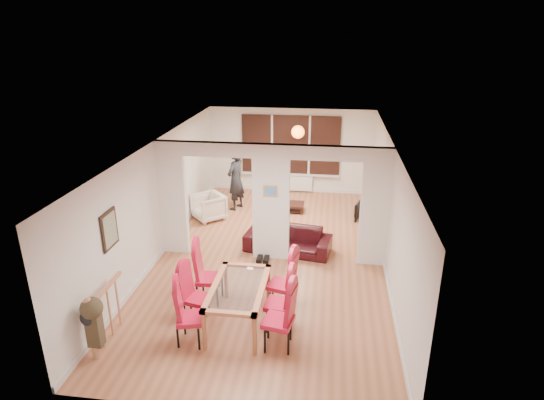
% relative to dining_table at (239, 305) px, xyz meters
% --- Properties ---
extents(floor, '(5.00, 9.00, 0.01)m').
position_rel_dining_table_xyz_m(floor, '(0.21, 2.54, -0.38)').
color(floor, '#AE6946').
rests_on(floor, ground).
extents(room_walls, '(5.00, 9.00, 2.60)m').
position_rel_dining_table_xyz_m(room_walls, '(0.21, 2.54, 0.92)').
color(room_walls, silver).
rests_on(room_walls, floor).
extents(divider_wall, '(5.00, 0.18, 2.60)m').
position_rel_dining_table_xyz_m(divider_wall, '(0.21, 2.54, 0.92)').
color(divider_wall, white).
rests_on(divider_wall, floor).
extents(bay_window_blinds, '(3.00, 0.08, 1.80)m').
position_rel_dining_table_xyz_m(bay_window_blinds, '(0.21, 6.98, 1.12)').
color(bay_window_blinds, black).
rests_on(bay_window_blinds, room_walls).
extents(radiator, '(1.40, 0.08, 0.50)m').
position_rel_dining_table_xyz_m(radiator, '(0.21, 6.94, -0.08)').
color(radiator, white).
rests_on(radiator, floor).
extents(pendant_light, '(0.36, 0.36, 0.36)m').
position_rel_dining_table_xyz_m(pendant_light, '(0.51, 5.84, 1.77)').
color(pendant_light, orange).
rests_on(pendant_light, room_walls).
extents(stair_newel, '(0.40, 1.20, 1.10)m').
position_rel_dining_table_xyz_m(stair_newel, '(-2.04, -0.66, 0.17)').
color(stair_newel, tan).
rests_on(stair_newel, floor).
extents(wall_poster, '(0.04, 0.52, 0.67)m').
position_rel_dining_table_xyz_m(wall_poster, '(-2.26, 0.14, 1.22)').
color(wall_poster, gray).
rests_on(wall_poster, room_walls).
extents(pillar_photo, '(0.30, 0.03, 0.25)m').
position_rel_dining_table_xyz_m(pillar_photo, '(0.21, 2.44, 1.22)').
color(pillar_photo, '#4C8CD8').
rests_on(pillar_photo, divider_wall).
extents(dining_table, '(0.91, 1.61, 0.76)m').
position_rel_dining_table_xyz_m(dining_table, '(0.00, 0.00, 0.00)').
color(dining_table, '#A8623E').
rests_on(dining_table, floor).
extents(dining_chair_la, '(0.52, 0.52, 1.07)m').
position_rel_dining_table_xyz_m(dining_chair_la, '(-0.67, -0.58, 0.16)').
color(dining_chair_la, '#B1122F').
rests_on(dining_chair_la, floor).
extents(dining_chair_lb, '(0.50, 0.50, 1.03)m').
position_rel_dining_table_xyz_m(dining_chair_lb, '(-0.76, 0.01, 0.14)').
color(dining_chair_lb, '#B1122F').
rests_on(dining_chair_lb, floor).
extents(dining_chair_lc, '(0.50, 0.50, 1.15)m').
position_rel_dining_table_xyz_m(dining_chair_lc, '(-0.68, 0.61, 0.20)').
color(dining_chair_lc, '#B1122F').
rests_on(dining_chair_lc, floor).
extents(dining_chair_ra, '(0.53, 0.53, 1.13)m').
position_rel_dining_table_xyz_m(dining_chair_ra, '(0.74, -0.51, 0.19)').
color(dining_chair_ra, '#B1122F').
rests_on(dining_chair_ra, floor).
extents(dining_chair_rb, '(0.49, 0.49, 1.09)m').
position_rel_dining_table_xyz_m(dining_chair_rb, '(0.69, -0.01, 0.17)').
color(dining_chair_rb, '#B1122F').
rests_on(dining_chair_rb, floor).
extents(dining_chair_rc, '(0.54, 0.54, 1.11)m').
position_rel_dining_table_xyz_m(dining_chair_rc, '(0.67, 0.60, 0.18)').
color(dining_chair_rc, '#B1122F').
rests_on(dining_chair_rc, floor).
extents(sofa, '(2.05, 1.07, 0.57)m').
position_rel_dining_table_xyz_m(sofa, '(0.56, 2.87, -0.09)').
color(sofa, black).
rests_on(sofa, floor).
extents(armchair, '(1.07, 1.07, 0.70)m').
position_rel_dining_table_xyz_m(armchair, '(-1.74, 4.46, -0.03)').
color(armchair, beige).
rests_on(armchair, floor).
extents(person, '(0.75, 0.63, 1.75)m').
position_rel_dining_table_xyz_m(person, '(-1.16, 5.31, 0.49)').
color(person, black).
rests_on(person, floor).
extents(television, '(0.85, 0.37, 0.49)m').
position_rel_dining_table_xyz_m(television, '(2.21, 5.16, -0.13)').
color(television, black).
rests_on(television, floor).
extents(coffee_table, '(1.13, 0.71, 0.24)m').
position_rel_dining_table_xyz_m(coffee_table, '(0.24, 5.30, -0.26)').
color(coffee_table, black).
rests_on(coffee_table, floor).
extents(bottle, '(0.07, 0.07, 0.26)m').
position_rel_dining_table_xyz_m(bottle, '(0.09, 5.30, -0.00)').
color(bottle, '#143F19').
rests_on(bottle, coffee_table).
extents(bowl, '(0.23, 0.23, 0.06)m').
position_rel_dining_table_xyz_m(bowl, '(0.16, 5.34, -0.11)').
color(bowl, black).
rests_on(bowl, coffee_table).
extents(shoes, '(0.26, 0.28, 0.11)m').
position_rel_dining_table_xyz_m(shoes, '(0.07, 2.27, -0.32)').
color(shoes, black).
rests_on(shoes, floor).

